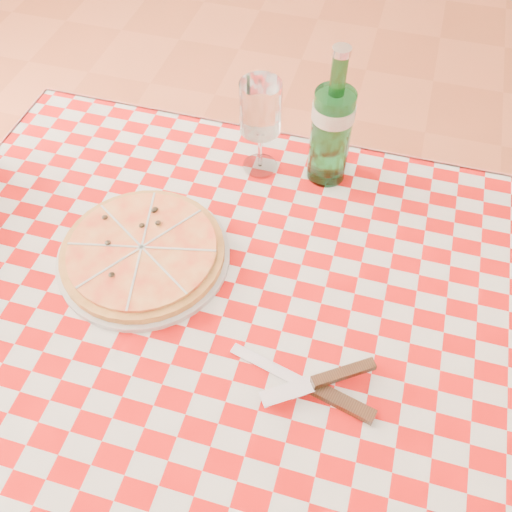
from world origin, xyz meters
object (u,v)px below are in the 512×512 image
(pizza_plate, at_px, (143,251))
(wine_glass, at_px, (260,128))
(dining_table, at_px, (257,335))
(water_bottle, at_px, (333,118))

(pizza_plate, xyz_separation_m, wine_glass, (0.14, 0.29, 0.08))
(dining_table, relative_size, wine_glass, 5.89)
(dining_table, relative_size, pizza_plate, 3.82)
(wine_glass, bearing_deg, dining_table, -74.96)
(pizza_plate, distance_m, water_bottle, 0.43)
(wine_glass, bearing_deg, pizza_plate, -115.39)
(dining_table, xyz_separation_m, pizza_plate, (-0.23, 0.04, 0.12))
(pizza_plate, distance_m, wine_glass, 0.33)
(dining_table, xyz_separation_m, water_bottle, (0.05, 0.35, 0.24))
(pizza_plate, height_order, wine_glass, wine_glass)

